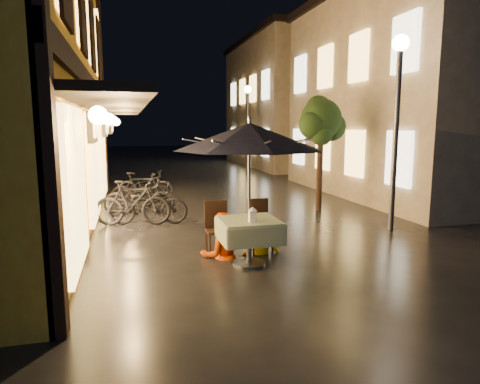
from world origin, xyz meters
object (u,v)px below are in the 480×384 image
object	(u,v)px
streetlamp_near	(398,98)
bicycle_0	(148,204)
table_lantern	(253,214)
patio_umbrella	(249,137)
person_orange	(221,214)
person_yellow	(261,216)
cafe_table	(249,231)

from	to	relation	value
streetlamp_near	bicycle_0	xyz separation A→B (m)	(-5.25, 1.96, -2.43)
table_lantern	streetlamp_near	bearing A→B (deg)	24.71
table_lantern	patio_umbrella	bearing A→B (deg)	90.00
person_orange	bicycle_0	distance (m)	3.15
person_yellow	cafe_table	bearing A→B (deg)	59.75
table_lantern	bicycle_0	size ratio (longest dim) A/B	0.13
streetlamp_near	table_lantern	world-z (taller)	streetlamp_near
cafe_table	table_lantern	distance (m)	0.39
patio_umbrella	bicycle_0	world-z (taller)	patio_umbrella
streetlamp_near	patio_umbrella	world-z (taller)	streetlamp_near
person_yellow	bicycle_0	world-z (taller)	person_yellow
streetlamp_near	patio_umbrella	xyz separation A→B (m)	(-3.74, -1.52, -0.77)
table_lantern	person_orange	bearing A→B (deg)	115.19
table_lantern	person_orange	xyz separation A→B (m)	(-0.36, 0.76, -0.14)
streetlamp_near	patio_umbrella	size ratio (longest dim) A/B	1.71
table_lantern	person_orange	size ratio (longest dim) A/B	0.16
patio_umbrella	person_orange	world-z (taller)	patio_umbrella
person_yellow	streetlamp_near	bearing A→B (deg)	-161.49
patio_umbrella	cafe_table	bearing A→B (deg)	90.00
table_lantern	cafe_table	bearing A→B (deg)	90.00
table_lantern	person_orange	world-z (taller)	person_orange
cafe_table	table_lantern	size ratio (longest dim) A/B	3.96
patio_umbrella	table_lantern	size ratio (longest dim) A/B	9.89
patio_umbrella	person_yellow	bearing A→B (deg)	56.69
patio_umbrella	table_lantern	bearing A→B (deg)	-90.00
patio_umbrella	table_lantern	distance (m)	1.25
cafe_table	patio_umbrella	bearing A→B (deg)	-90.00
person_orange	person_yellow	world-z (taller)	person_orange
person_orange	bicycle_0	size ratio (longest dim) A/B	0.84
person_yellow	person_orange	bearing A→B (deg)	5.54
streetlamp_near	table_lantern	size ratio (longest dim) A/B	16.92
streetlamp_near	bicycle_0	size ratio (longest dim) A/B	2.28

